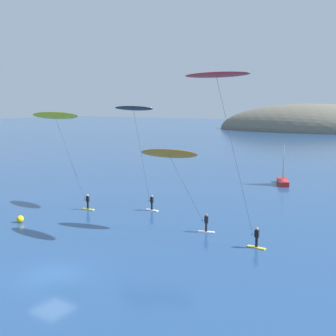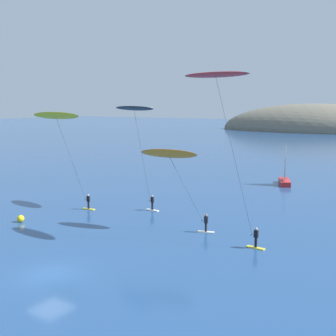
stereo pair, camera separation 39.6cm
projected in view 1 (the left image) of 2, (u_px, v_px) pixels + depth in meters
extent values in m
plane|color=navy|center=(52.00, 275.00, 28.44)|extent=(600.00, 600.00, 0.00)
ellipsoid|color=#6B6656|center=(308.00, 131.00, 189.94)|extent=(85.17, 44.28, 24.25)
cube|color=#B22323|center=(283.00, 182.00, 61.03)|extent=(3.17, 4.96, 0.70)
cone|color=#B22323|center=(281.00, 179.00, 63.36)|extent=(1.46, 2.25, 0.67)
cylinder|color=#B2B2B7|center=(283.00, 162.00, 60.90)|extent=(0.12, 0.12, 5.00)
pyramid|color=white|center=(284.00, 164.00, 60.05)|extent=(0.78, 1.69, 4.25)
cylinder|color=#A5A5AD|center=(283.00, 178.00, 60.36)|extent=(0.78, 1.69, 0.08)
cube|color=yellow|center=(88.00, 209.00, 46.23)|extent=(1.55, 0.64, 0.08)
cylinder|color=black|center=(88.00, 205.00, 46.16)|extent=(0.22, 0.22, 0.80)
cube|color=black|center=(88.00, 199.00, 46.06)|extent=(0.37, 0.25, 0.60)
sphere|color=beige|center=(88.00, 195.00, 46.00)|extent=(0.22, 0.22, 0.22)
cylinder|color=black|center=(85.00, 200.00, 46.22)|extent=(0.12, 0.55, 0.04)
ellipsoid|color=yellow|center=(55.00, 116.00, 46.44)|extent=(6.37, 2.15, 0.98)
cylinder|color=#1432E0|center=(55.00, 115.00, 46.43)|extent=(5.90, 1.05, 0.16)
cylinder|color=#333338|center=(70.00, 158.00, 46.34)|extent=(3.73, 0.59, 9.08)
cube|color=silver|center=(206.00, 232.00, 37.97)|extent=(1.54, 0.90, 0.08)
cylinder|color=black|center=(206.00, 227.00, 37.90)|extent=(0.22, 0.22, 0.80)
cube|color=black|center=(206.00, 220.00, 37.80)|extent=(0.37, 0.27, 0.60)
sphere|color=#9E7051|center=(206.00, 215.00, 37.73)|extent=(0.22, 0.22, 0.22)
cylinder|color=black|center=(203.00, 220.00, 37.94)|extent=(0.15, 0.55, 0.04)
ellipsoid|color=orange|center=(169.00, 154.00, 38.26)|extent=(5.65, 2.39, 1.07)
cylinder|color=#0F7FE5|center=(169.00, 153.00, 38.25)|extent=(5.15, 1.26, 0.16)
cylinder|color=#333338|center=(186.00, 187.00, 38.11)|extent=(3.25, 0.72, 5.86)
cube|color=silver|center=(152.00, 210.00, 45.84)|extent=(1.51, 0.45, 0.08)
cylinder|color=black|center=(152.00, 206.00, 45.77)|extent=(0.22, 0.22, 0.80)
cube|color=black|center=(152.00, 200.00, 45.67)|extent=(0.36, 0.24, 0.60)
sphere|color=tan|center=(152.00, 196.00, 45.60)|extent=(0.22, 0.22, 0.22)
cylinder|color=black|center=(149.00, 200.00, 45.91)|extent=(0.10, 0.55, 0.04)
ellipsoid|color=black|center=(133.00, 108.00, 45.92)|extent=(5.79, 2.20, 0.66)
cylinder|color=white|center=(133.00, 108.00, 45.91)|extent=(5.34, 0.78, 0.16)
cylinder|color=#333338|center=(141.00, 155.00, 45.92)|extent=(2.33, 0.29, 9.87)
cube|color=yellow|center=(256.00, 247.00, 33.81)|extent=(1.51, 0.44, 0.08)
cylinder|color=black|center=(257.00, 242.00, 33.74)|extent=(0.22, 0.22, 0.80)
cube|color=black|center=(257.00, 234.00, 33.64)|extent=(0.35, 0.22, 0.60)
sphere|color=tan|center=(257.00, 229.00, 33.58)|extent=(0.22, 0.22, 0.22)
cylinder|color=black|center=(253.00, 234.00, 33.86)|extent=(0.07, 0.55, 0.04)
ellipsoid|color=red|center=(216.00, 75.00, 34.14)|extent=(6.12, 1.64, 0.53)
cylinder|color=#23D6DB|center=(216.00, 74.00, 34.14)|extent=(5.75, 0.48, 0.16)
cylinder|color=#333338|center=(234.00, 155.00, 34.01)|extent=(3.67, 0.23, 12.66)
sphere|color=yellow|center=(20.00, 219.00, 41.11)|extent=(0.70, 0.70, 0.70)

